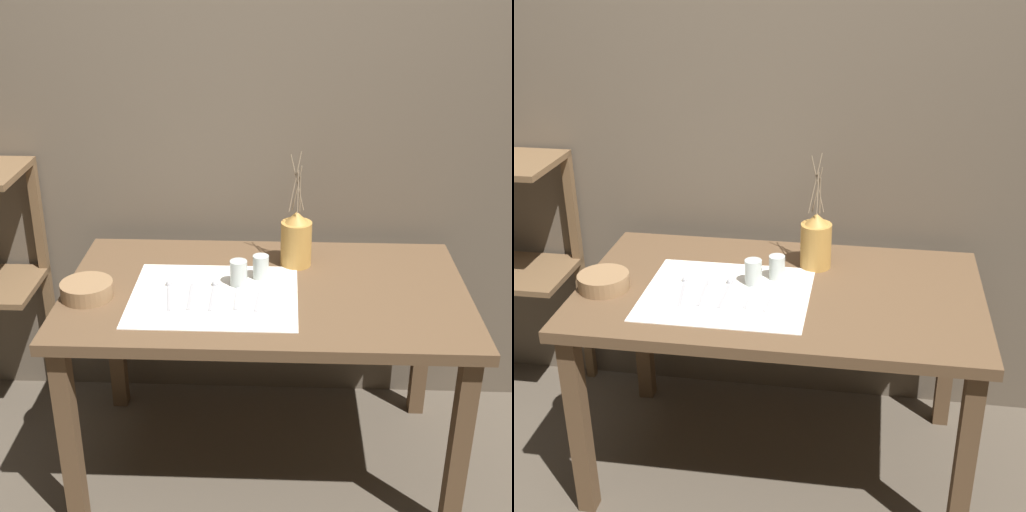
# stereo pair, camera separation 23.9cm
# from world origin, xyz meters

# --- Properties ---
(ground_plane) EXTENTS (12.00, 12.00, 0.00)m
(ground_plane) POSITION_xyz_m (0.00, 0.00, 0.00)
(ground_plane) COLOR brown
(stone_wall_back) EXTENTS (7.00, 0.06, 2.40)m
(stone_wall_back) POSITION_xyz_m (0.00, 0.51, 1.20)
(stone_wall_back) COLOR brown
(stone_wall_back) RESTS_ON ground_plane
(wooden_table) EXTENTS (1.38, 0.80, 0.74)m
(wooden_table) POSITION_xyz_m (0.00, 0.00, 0.65)
(wooden_table) COLOR brown
(wooden_table) RESTS_ON ground_plane
(linen_cloth) EXTENTS (0.56, 0.46, 0.00)m
(linen_cloth) POSITION_xyz_m (-0.17, -0.07, 0.75)
(linen_cloth) COLOR white
(linen_cloth) RESTS_ON wooden_table
(pitcher_with_flowers) EXTENTS (0.11, 0.11, 0.42)m
(pitcher_with_flowers) POSITION_xyz_m (0.10, 0.19, 0.84)
(pitcher_with_flowers) COLOR #B7843D
(pitcher_with_flowers) RESTS_ON wooden_table
(wooden_bowl) EXTENTS (0.17, 0.17, 0.05)m
(wooden_bowl) POSITION_xyz_m (-0.59, -0.09, 0.77)
(wooden_bowl) COLOR #8E6B47
(wooden_bowl) RESTS_ON wooden_table
(glass_tumbler_near) EXTENTS (0.06, 0.06, 0.09)m
(glass_tumbler_near) POSITION_xyz_m (-0.09, 0.02, 0.79)
(glass_tumbler_near) COLOR #B7C1BC
(glass_tumbler_near) RESTS_ON wooden_table
(glass_tumbler_far) EXTENTS (0.06, 0.06, 0.09)m
(glass_tumbler_far) POSITION_xyz_m (-0.02, 0.07, 0.79)
(glass_tumbler_far) COLOR #B7C1BC
(glass_tumbler_far) RESTS_ON wooden_table
(spoon_inner) EXTENTS (0.05, 0.20, 0.02)m
(spoon_inner) POSITION_xyz_m (-0.33, -0.04, 0.75)
(spoon_inner) COLOR #A8A8AD
(spoon_inner) RESTS_ON wooden_table
(fork_inner) EXTENTS (0.02, 0.19, 0.00)m
(fork_inner) POSITION_xyz_m (-0.25, -0.08, 0.75)
(fork_inner) COLOR #A8A8AD
(fork_inner) RESTS_ON wooden_table
(spoon_outer) EXTENTS (0.02, 0.20, 0.02)m
(spoon_outer) POSITION_xyz_m (-0.18, -0.03, 0.75)
(spoon_outer) COLOR #A8A8AD
(spoon_outer) RESTS_ON wooden_table
(knife_center) EXTENTS (0.01, 0.18, 0.00)m
(knife_center) POSITION_xyz_m (-0.09, -0.07, 0.75)
(knife_center) COLOR #A8A8AD
(knife_center) RESTS_ON wooden_table
(fork_outer) EXTENTS (0.02, 0.19, 0.00)m
(fork_outer) POSITION_xyz_m (-0.02, -0.08, 0.75)
(fork_outer) COLOR #A8A8AD
(fork_outer) RESTS_ON wooden_table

